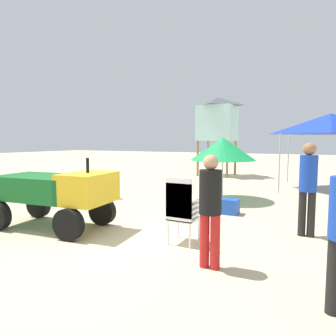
# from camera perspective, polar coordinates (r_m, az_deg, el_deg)

# --- Properties ---
(ground) EXTENTS (80.00, 80.00, 0.00)m
(ground) POSITION_cam_1_polar(r_m,az_deg,el_deg) (5.83, -11.76, -13.19)
(ground) COLOR beige
(utility_cart) EXTENTS (2.67, 1.54, 1.50)m
(utility_cart) POSITION_cam_1_polar(r_m,az_deg,el_deg) (6.62, -20.76, -4.19)
(utility_cart) COLOR #146023
(utility_cart) RESTS_ON ground
(stacked_plastic_chairs) EXTENTS (0.48, 0.48, 1.20)m
(stacked_plastic_chairs) POSITION_cam_1_polar(r_m,az_deg,el_deg) (5.24, 2.63, -7.24)
(stacked_plastic_chairs) COLOR white
(stacked_plastic_chairs) RESTS_ON ground
(surfboard_pile) EXTENTS (2.55, 0.83, 0.48)m
(surfboard_pile) POSITION_cam_1_polar(r_m,az_deg,el_deg) (10.11, -15.67, -4.02)
(surfboard_pile) COLOR #268CCC
(surfboard_pile) RESTS_ON ground
(lifeguard_near_left) EXTENTS (0.32, 0.32, 1.80)m
(lifeguard_near_left) POSITION_cam_1_polar(r_m,az_deg,el_deg) (6.21, 25.36, -2.54)
(lifeguard_near_left) COLOR black
(lifeguard_near_left) RESTS_ON ground
(lifeguard_near_center) EXTENTS (0.32, 0.32, 1.64)m
(lifeguard_near_center) POSITION_cam_1_polar(r_m,az_deg,el_deg) (4.27, 8.14, -6.84)
(lifeguard_near_center) COLOR red
(lifeguard_near_center) RESTS_ON ground
(popup_canopy) EXTENTS (3.13, 3.13, 2.85)m
(popup_canopy) POSITION_cam_1_polar(r_m,az_deg,el_deg) (12.54, 28.79, 7.50)
(popup_canopy) COLOR #B2B2B7
(popup_canopy) RESTS_ON ground
(lifeguard_tower) EXTENTS (1.98, 1.98, 4.09)m
(lifeguard_tower) POSITION_cam_1_polar(r_m,az_deg,el_deg) (15.94, 9.51, 9.27)
(lifeguard_tower) COLOR olive
(lifeguard_tower) RESTS_ON ground
(beach_umbrella_mid) EXTENTS (2.01, 2.01, 1.94)m
(beach_umbrella_mid) POSITION_cam_1_polar(r_m,az_deg,el_deg) (9.31, 10.53, 3.66)
(beach_umbrella_mid) COLOR beige
(beach_umbrella_mid) RESTS_ON ground
(traffic_cone_far) EXTENTS (0.41, 0.41, 0.59)m
(traffic_cone_far) POSITION_cam_1_polar(r_m,az_deg,el_deg) (8.81, -29.58, -5.49)
(traffic_cone_far) COLOR orange
(traffic_cone_far) RESTS_ON ground
(cooler_box) EXTENTS (0.59, 0.38, 0.37)m
(cooler_box) POSITION_cam_1_polar(r_m,az_deg,el_deg) (7.68, 11.21, -7.22)
(cooler_box) COLOR blue
(cooler_box) RESTS_ON ground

